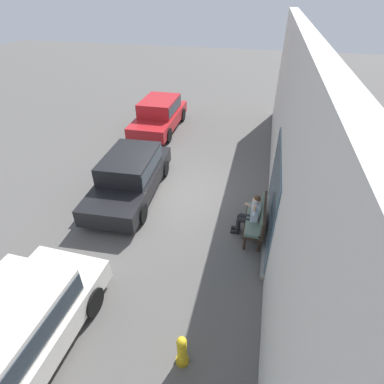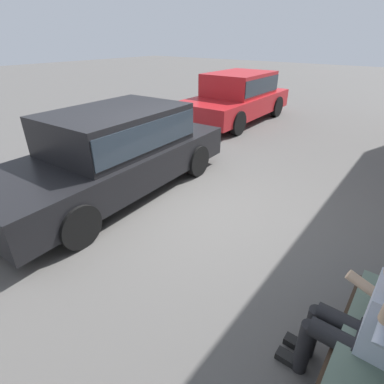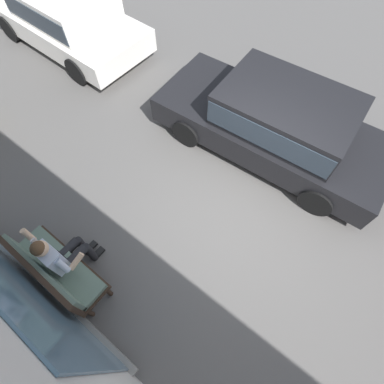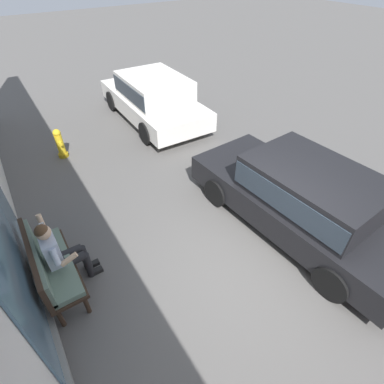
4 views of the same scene
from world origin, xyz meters
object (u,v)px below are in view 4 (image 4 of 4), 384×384
at_px(bench, 48,264).
at_px(fire_hydrant, 60,144).
at_px(parked_car_mid, 304,196).
at_px(parked_car_far, 154,96).
at_px(person_on_phone, 60,252).

bearing_deg(bench, fire_hydrant, -16.01).
bearing_deg(parked_car_mid, bench, 75.03).
bearing_deg(parked_car_far, parked_car_mid, -178.99).
bearing_deg(bench, parked_car_far, -42.50).
xyz_separation_m(parked_car_mid, parked_car_far, (5.90, 0.10, -0.00)).
distance_m(parked_car_far, fire_hydrant, 3.24).
distance_m(parked_car_mid, fire_hydrant, 6.20).
relative_size(parked_car_mid, parked_car_far, 1.05).
bearing_deg(parked_car_far, bench, 137.50).
relative_size(person_on_phone, fire_hydrant, 1.70).
height_order(parked_car_far, fire_hydrant, parked_car_far).
bearing_deg(bench, parked_car_mid, -104.97).
distance_m(person_on_phone, parked_car_mid, 4.37).
height_order(person_on_phone, fire_hydrant, person_on_phone).
bearing_deg(parked_car_mid, person_on_phone, 73.97).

